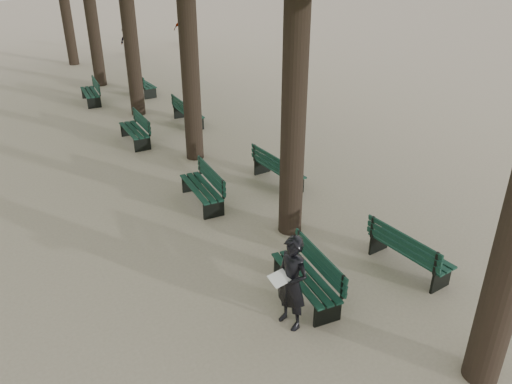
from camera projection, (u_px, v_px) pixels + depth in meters
ground at (319, 333)px, 8.37m from camera, size 120.00×120.00×0.00m
bench_left_0 at (305, 285)px, 9.09m from camera, size 0.81×1.86×0.92m
bench_left_1 at (202, 194)px, 12.36m from camera, size 0.74×1.85×0.92m
bench_left_2 at (135, 135)px, 16.11m from camera, size 0.66×1.83×0.92m
bench_left_3 at (91, 96)px, 20.13m from camera, size 0.77×1.85×0.92m
bench_right_0 at (409, 257)px, 9.87m from camera, size 0.65×1.82×0.92m
bench_right_1 at (278, 174)px, 13.41m from camera, size 0.60×1.81×0.92m
bench_right_2 at (188, 117)px, 17.80m from camera, size 0.67×1.83×0.92m
bench_right_3 at (143, 88)px, 21.28m from camera, size 0.59×1.81×0.92m
man_with_map at (292, 283)px, 8.18m from camera, size 0.67×0.75×1.73m
pedestrian_c at (182, 30)px, 31.08m from camera, size 1.04×1.00×1.84m
pedestrian_b at (128, 40)px, 28.63m from camera, size 0.83×1.01×1.57m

